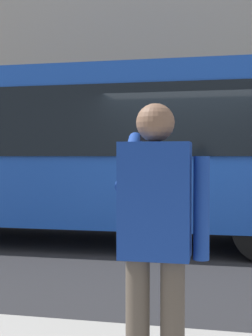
{
  "coord_description": "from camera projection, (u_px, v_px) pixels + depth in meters",
  "views": [
    {
      "loc": [
        -0.45,
        7.13,
        1.55
      ],
      "look_at": [
        1.13,
        -0.64,
        1.34
      ],
      "focal_mm": 47.94,
      "sensor_mm": 36.0,
      "label": 1
    }
  ],
  "objects": [
    {
      "name": "building_facade_far",
      "position": [
        203.0,
        10.0,
        13.61
      ],
      "size": [
        28.0,
        1.55,
        12.0
      ],
      "color": "#A89E8E",
      "rests_on": "ground_plane"
    },
    {
      "name": "red_bus",
      "position": [
        88.0,
        149.0,
        8.18
      ],
      "size": [
        9.05,
        2.54,
        3.08
      ],
      "color": "#1947AD",
      "rests_on": "ground_plane"
    },
    {
      "name": "pedestrian_photographer",
      "position": [
        156.0,
        228.0,
        2.56
      ],
      "size": [
        0.53,
        0.52,
        1.7
      ],
      "color": "#4C4238",
      "rests_on": "sidewalk_curb"
    },
    {
      "name": "ground_plane",
      "position": [
        188.0,
        254.0,
        7.12
      ],
      "size": [
        60.0,
        60.0,
        0.0
      ],
      "primitive_type": "plane",
      "color": "#232326"
    }
  ]
}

